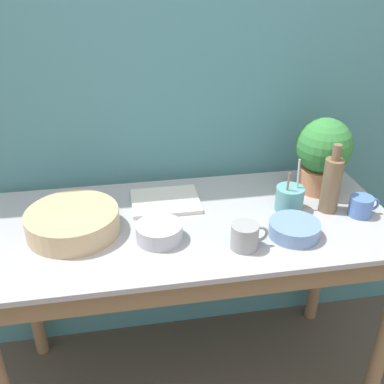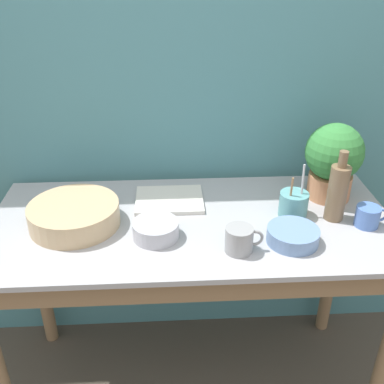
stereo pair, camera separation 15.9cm
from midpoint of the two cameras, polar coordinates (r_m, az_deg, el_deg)
wall_back at (r=1.87m, az=1.79°, el=11.73°), size 6.00×0.05×2.40m
counter_table at (r=1.72m, az=2.73°, el=-8.74°), size 1.49×0.68×0.86m
potted_plant at (r=1.84m, az=19.91°, el=3.90°), size 0.22×0.22×0.31m
bowl_wash_large at (r=1.64m, az=-12.07°, el=-2.92°), size 0.32×0.32×0.08m
bottle_tall at (r=1.72m, az=20.55°, el=-0.01°), size 0.07×0.07×0.27m
mug_blue at (r=1.75m, az=23.92°, el=-2.92°), size 0.12×0.09×0.08m
mug_grey at (r=1.49m, az=9.15°, el=-6.08°), size 0.13×0.09×0.09m
bowl_small_blue at (r=1.58m, az=15.54°, el=-5.44°), size 0.18×0.18×0.05m
bowl_small_steel at (r=1.55m, az=-1.68°, el=-4.92°), size 0.16×0.16×0.06m
utensil_cup at (r=1.72m, az=15.37°, el=-1.57°), size 0.11×0.11×0.21m
tray_board at (r=1.77m, az=-0.32°, el=-1.08°), size 0.26×0.21×0.02m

